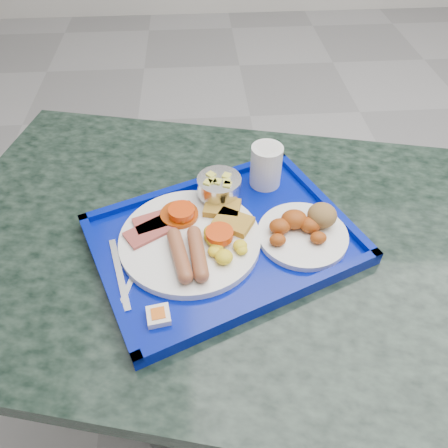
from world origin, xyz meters
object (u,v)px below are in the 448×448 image
(tray, at_px, (224,240))
(juice_cup, at_px, (266,165))
(main_plate, at_px, (193,237))
(table, at_px, (225,292))
(fruit_bowl, at_px, (219,186))
(bread_plate, at_px, (305,228))

(tray, bearing_deg, juice_cup, 57.68)
(main_plate, bearing_deg, tray, 5.52)
(table, relative_size, fruit_bowl, 14.56)
(main_plate, xyz_separation_m, fruit_bowl, (0.06, 0.12, 0.03))
(main_plate, relative_size, bread_plate, 1.55)
(table, bearing_deg, main_plate, -159.22)
(table, distance_m, fruit_bowl, 0.27)
(main_plate, relative_size, fruit_bowl, 2.99)
(fruit_bowl, bearing_deg, main_plate, -116.47)
(tray, height_order, bread_plate, bread_plate)
(juice_cup, bearing_deg, bread_plate, -71.39)
(bread_plate, relative_size, juice_cup, 1.86)
(main_plate, bearing_deg, fruit_bowl, 63.53)
(bread_plate, xyz_separation_m, fruit_bowl, (-0.16, 0.11, 0.02))
(fruit_bowl, height_order, juice_cup, juice_cup)
(main_plate, height_order, juice_cup, juice_cup)
(table, height_order, main_plate, main_plate)
(tray, xyz_separation_m, bread_plate, (0.16, -0.00, 0.02))
(table, xyz_separation_m, fruit_bowl, (-0.01, 0.09, 0.25))
(table, distance_m, juice_cup, 0.31)
(main_plate, bearing_deg, bread_plate, 1.08)
(table, bearing_deg, fruit_bowl, 94.17)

